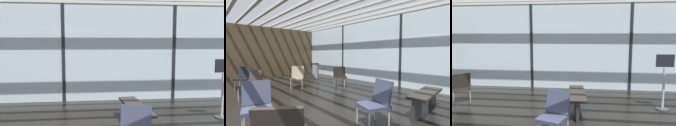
# 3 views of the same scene
# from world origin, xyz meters

# --- Properties ---
(glass_curtain_wall) EXTENTS (14.00, 0.08, 3.02)m
(glass_curtain_wall) POSITION_xyz_m (0.00, 5.20, 1.51)
(glass_curtain_wall) COLOR silver
(glass_curtain_wall) RESTS_ON ground
(window_mullion_1) EXTENTS (0.10, 0.12, 3.02)m
(window_mullion_1) POSITION_xyz_m (0.00, 5.20, 1.51)
(window_mullion_1) COLOR black
(window_mullion_1) RESTS_ON ground
(window_mullion_2) EXTENTS (0.10, 0.12, 3.02)m
(window_mullion_2) POSITION_xyz_m (3.50, 5.20, 1.51)
(window_mullion_2) COLOR black
(window_mullion_2) RESTS_ON ground
(parked_airplane) EXTENTS (11.17, 3.73, 3.73)m
(parked_airplane) POSITION_xyz_m (0.60, 9.48, 1.87)
(parked_airplane) COLOR #B2BCD6
(parked_airplane) RESTS_ON ground
(lounge_chair_0) EXTENTS (0.70, 0.71, 0.87)m
(lounge_chair_0) POSITION_xyz_m (-1.55, 3.20, 0.49)
(lounge_chair_0) COLOR #28231E
(lounge_chair_0) RESTS_ON ground
(lounge_chair_4) EXTENTS (0.62, 0.65, 0.87)m
(lounge_chair_4) POSITION_xyz_m (1.47, 1.46, 0.49)
(lounge_chair_4) COLOR #33384C
(lounge_chair_4) RESTS_ON ground
(waiting_bench) EXTENTS (0.54, 1.69, 0.47)m
(waiting_bench) POSITION_xyz_m (1.79, 2.97, 0.36)
(waiting_bench) COLOR #28231E
(waiting_bench) RESTS_ON ground
(info_sign) EXTENTS (0.44, 0.32, 1.44)m
(info_sign) POSITION_xyz_m (4.00, 3.26, 0.68)
(info_sign) COLOR #333333
(info_sign) RESTS_ON ground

